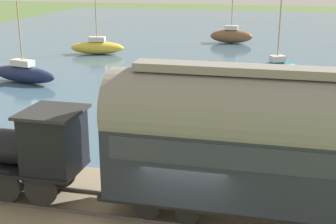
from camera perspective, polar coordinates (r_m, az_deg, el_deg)
harbor_water at (r=56.85m, az=11.13°, el=8.66°), size 80.00×80.00×0.01m
rail_embankment at (r=15.42m, az=2.74°, el=-13.14°), size 5.65×56.00×0.52m
steam_locomotive at (r=16.47m, az=-17.23°, el=-4.05°), size 2.05×5.28×3.19m
passenger_coach at (r=13.96m, az=12.20°, el=-3.44°), size 2.53×10.02×4.83m
sailboat_brown at (r=53.45m, az=7.71°, el=9.22°), size 1.30×4.72×9.13m
sailboat_yellow at (r=46.43m, az=-8.62°, el=7.85°), size 2.39×5.35×8.25m
sailboat_teal at (r=37.21m, az=13.13°, el=5.32°), size 2.84×3.82×8.66m
sailboat_navy at (r=35.71m, az=-17.22°, el=4.52°), size 2.53×5.82×5.85m
rowboat_mid_harbor at (r=19.64m, az=5.90°, el=-6.24°), size 1.85×2.30×0.42m
rowboat_far_out at (r=24.39m, az=-5.72°, el=-1.41°), size 2.05×2.09×0.53m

